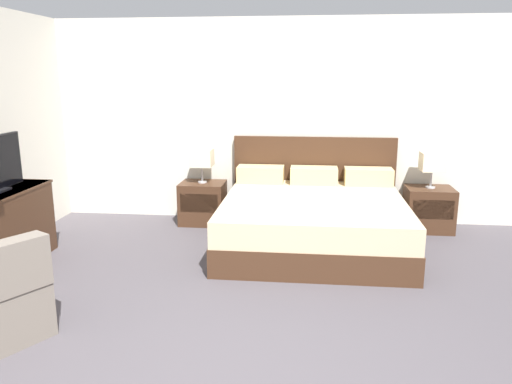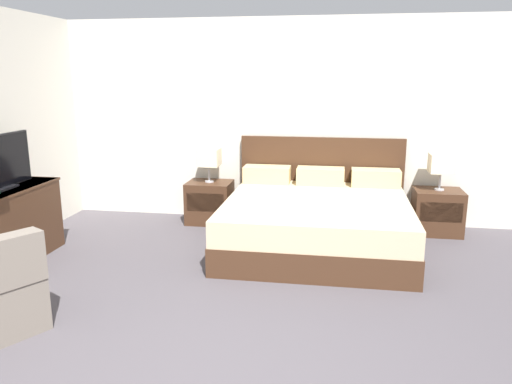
{
  "view_description": "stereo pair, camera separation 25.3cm",
  "coord_description": "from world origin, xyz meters",
  "px_view_note": "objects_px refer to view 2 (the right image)",
  "views": [
    {
      "loc": [
        0.45,
        -2.48,
        1.83
      ],
      "look_at": [
        -0.05,
        2.07,
        0.75
      ],
      "focal_mm": 35.0,
      "sensor_mm": 36.0,
      "label": 1
    },
    {
      "loc": [
        0.7,
        -2.45,
        1.83
      ],
      "look_at": [
        -0.05,
        2.07,
        0.75
      ],
      "focal_mm": 35.0,
      "sensor_mm": 36.0,
      "label": 2
    }
  ],
  "objects_px": {
    "bed": "(317,220)",
    "table_lamp_right": "(441,164)",
    "table_lamp_left": "(209,158)",
    "nightstand_left": "(210,202)",
    "nightstand_right": "(437,212)",
    "dresser": "(12,222)"
  },
  "relations": [
    {
      "from": "table_lamp_left",
      "to": "dresser",
      "type": "relative_size",
      "value": 0.4
    },
    {
      "from": "bed",
      "to": "table_lamp_left",
      "type": "bearing_deg",
      "value": 153.08
    },
    {
      "from": "bed",
      "to": "nightstand_right",
      "type": "bearing_deg",
      "value": 26.87
    },
    {
      "from": "nightstand_right",
      "to": "nightstand_left",
      "type": "bearing_deg",
      "value": 180.0
    },
    {
      "from": "bed",
      "to": "table_lamp_right",
      "type": "relative_size",
      "value": 4.75
    },
    {
      "from": "nightstand_left",
      "to": "dresser",
      "type": "xyz_separation_m",
      "value": [
        -1.62,
        -1.6,
        0.13
      ]
    },
    {
      "from": "nightstand_right",
      "to": "table_lamp_left",
      "type": "relative_size",
      "value": 1.29
    },
    {
      "from": "nightstand_left",
      "to": "table_lamp_right",
      "type": "distance_m",
      "value": 2.81
    },
    {
      "from": "table_lamp_right",
      "to": "dresser",
      "type": "relative_size",
      "value": 0.4
    },
    {
      "from": "nightstand_left",
      "to": "nightstand_right",
      "type": "height_order",
      "value": "same"
    },
    {
      "from": "nightstand_right",
      "to": "table_lamp_left",
      "type": "xyz_separation_m",
      "value": [
        -2.75,
        0.0,
        0.57
      ]
    },
    {
      "from": "table_lamp_right",
      "to": "dresser",
      "type": "height_order",
      "value": "table_lamp_right"
    },
    {
      "from": "dresser",
      "to": "nightstand_left",
      "type": "bearing_deg",
      "value": 44.61
    },
    {
      "from": "table_lamp_left",
      "to": "nightstand_left",
      "type": "bearing_deg",
      "value": -90.0
    },
    {
      "from": "bed",
      "to": "nightstand_right",
      "type": "height_order",
      "value": "bed"
    },
    {
      "from": "table_lamp_left",
      "to": "table_lamp_right",
      "type": "xyz_separation_m",
      "value": [
        2.75,
        0.0,
        0.0
      ]
    },
    {
      "from": "nightstand_left",
      "to": "bed",
      "type": "bearing_deg",
      "value": -26.87
    },
    {
      "from": "table_lamp_right",
      "to": "nightstand_left",
      "type": "bearing_deg",
      "value": -179.97
    },
    {
      "from": "table_lamp_right",
      "to": "dresser",
      "type": "xyz_separation_m",
      "value": [
        -4.37,
        -1.6,
        -0.44
      ]
    },
    {
      "from": "nightstand_right",
      "to": "table_lamp_left",
      "type": "height_order",
      "value": "table_lamp_left"
    },
    {
      "from": "bed",
      "to": "nightstand_left",
      "type": "bearing_deg",
      "value": 153.13
    },
    {
      "from": "nightstand_right",
      "to": "dresser",
      "type": "relative_size",
      "value": 0.52
    }
  ]
}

